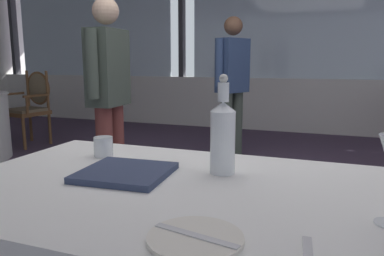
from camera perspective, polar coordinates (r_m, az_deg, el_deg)
The scene contains 10 objects.
ground_plane at distance 2.54m, azimuth 4.89°, elevation -16.06°, with size 15.24×15.24×0.00m, color #47384C.
window_wall_far at distance 6.16m, azimuth 15.00°, elevation 10.09°, with size 11.72×0.14×2.89m.
side_plate at distance 0.78m, azimuth 0.51°, elevation -16.45°, with size 0.20×0.20×0.01m, color silver.
butter_knife at distance 0.78m, azimuth 0.51°, elevation -16.11°, with size 0.19×0.02×0.00m, color silver.
water_bottle at distance 1.19m, azimuth 4.71°, elevation -1.05°, with size 0.08×0.08×0.32m.
water_tumbler at distance 1.46m, azimuth -13.35°, elevation -2.77°, with size 0.07×0.07×0.07m, color white.
menu_book at distance 1.21m, azimuth -10.26°, elevation -6.67°, with size 0.27×0.26×0.02m, color #2D3856.
dining_chair_0_0 at distance 5.50m, azimuth -23.27°, elevation 3.65°, with size 0.59×0.53×0.99m.
diner_person_0 at distance 4.18m, azimuth 6.16°, elevation 7.13°, with size 0.34×0.48×1.59m.
diner_person_1 at distance 2.99m, azimuth -12.59°, elevation 5.71°, with size 0.22×0.53×1.59m.
Camera 1 is at (0.59, -2.20, 1.12)m, focal length 34.99 mm.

